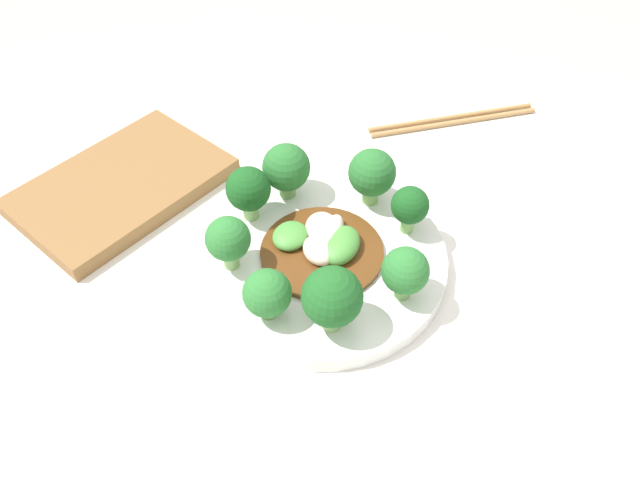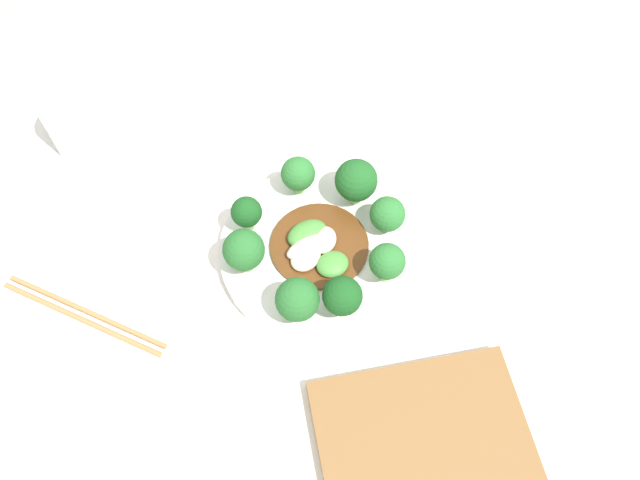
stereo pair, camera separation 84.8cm
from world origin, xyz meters
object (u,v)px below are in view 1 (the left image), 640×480
at_px(broccoli_south, 405,271).
at_px(broccoli_north, 248,190).
at_px(broccoli_west, 267,294).
at_px(broccoli_northwest, 228,240).
at_px(plate, 320,259).
at_px(broccoli_east, 372,174).
at_px(broccoli_southeast, 410,206).
at_px(cutting_board, 122,186).
at_px(broccoli_northeast, 286,168).
at_px(stirfry_center, 322,243).
at_px(chopsticks, 453,120).
at_px(broccoli_southwest, 332,298).

bearing_deg(broccoli_south, broccoli_north, 83.06).
bearing_deg(broccoli_west, broccoli_northwest, 62.07).
bearing_deg(broccoli_northwest, plate, -51.35).
height_order(broccoli_east, broccoli_southeast, broccoli_east).
xyz_separation_m(broccoli_west, cutting_board, (0.09, 0.26, -0.04)).
bearing_deg(broccoli_northeast, plate, -129.68).
bearing_deg(broccoli_south, broccoli_northeast, 66.97).
xyz_separation_m(broccoli_west, broccoli_northeast, (0.16, 0.07, 0.01)).
relative_size(broccoli_northeast, stirfry_center, 0.52).
bearing_deg(cutting_board, chopsticks, -43.47).
xyz_separation_m(broccoli_north, broccoli_east, (0.09, -0.11, 0.00)).
height_order(broccoli_northeast, broccoli_southeast, broccoli_northeast).
bearing_deg(cutting_board, broccoli_southeast, -75.87).
bearing_deg(broccoli_southwest, broccoli_south, -35.02).
distance_m(broccoli_west, broccoli_east, 0.19).
distance_m(broccoli_northeast, broccoli_southwest, 0.19).
bearing_deg(broccoli_north, cutting_board, 97.17).
bearing_deg(broccoli_east, broccoli_southwest, -167.05).
distance_m(broccoli_west, broccoli_southeast, 0.19).
xyz_separation_m(broccoli_west, broccoli_south, (0.08, -0.11, 0.00)).
height_order(broccoli_east, stirfry_center, broccoli_east).
bearing_deg(broccoli_south, cutting_board, 89.70).
bearing_deg(plate, broccoli_east, -7.49).
height_order(broccoli_east, broccoli_northwest, broccoli_east).
distance_m(broccoli_northeast, stirfry_center, 0.10).
relative_size(broccoli_northeast, broccoli_northwest, 1.07).
distance_m(plate, broccoli_southwest, 0.11).
bearing_deg(broccoli_north, broccoli_west, -140.44).
height_order(broccoli_south, stirfry_center, broccoli_south).
xyz_separation_m(plate, cutting_board, (-0.01, 0.27, 0.00)).
relative_size(plate, broccoli_east, 3.86).
xyz_separation_m(broccoli_southwest, chopsticks, (0.39, 0.01, -0.06)).
bearing_deg(broccoli_southwest, broccoli_northwest, 81.98).
bearing_deg(broccoli_south, stirfry_center, 80.41).
xyz_separation_m(broccoli_north, broccoli_southeast, (0.06, -0.16, -0.00)).
height_order(plate, broccoli_northeast, broccoli_northeast).
bearing_deg(broccoli_northeast, chopsticks, -24.92).
relative_size(broccoli_south, cutting_board, 0.23).
bearing_deg(broccoli_southeast, broccoli_north, 111.02).
distance_m(plate, broccoli_southeast, 0.11).
relative_size(broccoli_north, cutting_board, 0.25).
bearing_deg(plate, cutting_board, 91.98).
relative_size(broccoli_west, broccoli_southeast, 0.97).
bearing_deg(stirfry_center, broccoli_northwest, 131.70).
xyz_separation_m(broccoli_southwest, stirfry_center, (0.08, 0.05, -0.03)).
bearing_deg(broccoli_northeast, broccoli_southeast, -85.48).
bearing_deg(plate, stirfry_center, 9.87).
xyz_separation_m(plate, broccoli_northwest, (-0.06, 0.07, 0.05)).
bearing_deg(chopsticks, broccoli_northwest, 163.13).
relative_size(broccoli_northwest, stirfry_center, 0.48).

